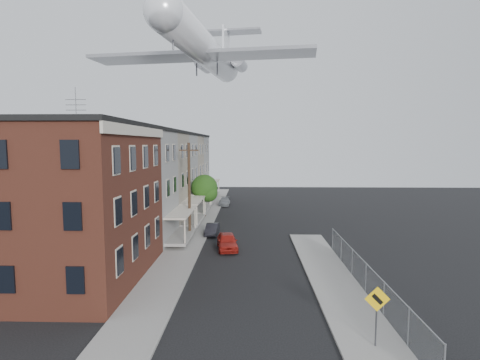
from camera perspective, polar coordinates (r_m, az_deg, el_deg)
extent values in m
plane|color=black|center=(18.93, 1.12, -22.52)|extent=(120.00, 120.00, 0.00)
cube|color=gray|center=(42.03, -6.20, -6.62)|extent=(3.00, 62.00, 0.12)
cube|color=gray|center=(24.96, 14.45, -15.39)|extent=(3.00, 26.00, 0.12)
cube|color=gray|center=(41.86, -4.22, -6.64)|extent=(0.15, 62.00, 0.14)
cube|color=gray|center=(24.68, 11.04, -15.54)|extent=(0.15, 26.00, 0.14)
cube|color=#341810|center=(26.90, -25.27, -3.33)|extent=(10.00, 12.00, 10.00)
cube|color=black|center=(26.64, -25.74, 7.68)|extent=(10.30, 12.30, 0.30)
cube|color=beige|center=(24.73, -15.09, 7.20)|extent=(0.16, 12.20, 0.60)
cylinder|color=#515156|center=(24.04, -23.74, 10.44)|extent=(0.04, 0.04, 2.00)
cube|color=slate|center=(35.55, -18.38, -1.04)|extent=(10.00, 7.00, 10.00)
cube|color=black|center=(35.36, -18.64, 7.28)|extent=(10.25, 7.00, 0.30)
cube|color=gray|center=(34.80, -8.88, -8.41)|extent=(1.80, 6.40, 0.25)
cube|color=beige|center=(34.33, -8.93, -4.84)|extent=(1.90, 6.50, 0.15)
cube|color=gray|center=(42.17, -15.15, 0.05)|extent=(10.00, 7.00, 10.00)
cube|color=black|center=(42.00, -15.33, 7.06)|extent=(10.25, 7.00, 0.30)
cube|color=gray|center=(41.53, -7.13, -6.09)|extent=(1.80, 6.40, 0.25)
cube|color=beige|center=(41.14, -7.16, -3.09)|extent=(1.90, 6.50, 0.15)
cube|color=slate|center=(48.88, -12.80, 0.84)|extent=(10.00, 7.00, 10.00)
cube|color=black|center=(48.74, -12.93, 6.88)|extent=(10.25, 7.00, 0.30)
cube|color=gray|center=(48.34, -5.88, -4.42)|extent=(1.80, 6.40, 0.25)
cube|color=beige|center=(48.00, -5.90, -1.84)|extent=(1.90, 6.50, 0.15)
cube|color=gray|center=(55.67, -11.03, 1.44)|extent=(10.00, 7.00, 10.00)
cube|color=black|center=(55.55, -11.12, 6.74)|extent=(10.25, 7.00, 0.30)
cube|color=gray|center=(55.19, -4.94, -3.17)|extent=(1.80, 6.40, 0.25)
cube|color=beige|center=(54.90, -4.96, -0.90)|extent=(1.90, 6.50, 0.15)
cube|color=slate|center=(62.51, -9.63, 1.90)|extent=(10.00, 7.00, 10.00)
cube|color=black|center=(62.40, -9.71, 6.63)|extent=(10.25, 7.00, 0.30)
cube|color=gray|center=(62.08, -4.21, -2.19)|extent=(1.80, 6.40, 0.25)
cube|color=beige|center=(61.82, -4.23, -0.17)|extent=(1.90, 6.50, 0.15)
cylinder|color=gray|center=(18.91, 24.29, -19.85)|extent=(0.06, 0.06, 1.90)
cylinder|color=gray|center=(21.46, 21.07, -16.60)|extent=(0.06, 0.06, 1.90)
cylinder|color=gray|center=(24.12, 18.63, -14.01)|extent=(0.06, 0.06, 1.90)
cylinder|color=gray|center=(26.85, 16.71, -11.92)|extent=(0.06, 0.06, 1.90)
cylinder|color=gray|center=(29.64, 15.18, -10.22)|extent=(0.06, 0.06, 1.90)
cylinder|color=gray|center=(32.46, 13.92, -8.80)|extent=(0.06, 0.06, 1.90)
cube|color=gray|center=(23.84, 18.69, -11.97)|extent=(0.04, 18.00, 0.04)
cube|color=gray|center=(24.12, 18.63, -14.01)|extent=(0.02, 18.00, 1.80)
cylinder|color=#515156|center=(18.29, 20.04, -19.38)|extent=(0.07, 0.07, 2.60)
cube|color=yellow|center=(17.88, 20.19, -16.66)|extent=(1.10, 0.03, 1.10)
cube|color=black|center=(17.87, 20.21, -16.68)|extent=(0.52, 0.02, 0.52)
cylinder|color=black|center=(35.44, -7.74, -1.64)|extent=(0.26, 0.26, 9.00)
cube|color=black|center=(35.17, -7.82, 4.52)|extent=(1.80, 0.12, 0.12)
cylinder|color=black|center=(35.29, -8.95, 4.83)|extent=(0.08, 0.08, 0.25)
cylinder|color=black|center=(35.06, -6.69, 4.86)|extent=(0.08, 0.08, 0.25)
cylinder|color=black|center=(45.69, -5.42, -4.17)|extent=(0.24, 0.24, 2.40)
sphere|color=#173C10|center=(45.35, -5.44, -1.18)|extent=(3.20, 3.20, 3.20)
sphere|color=#173C10|center=(45.07, -4.85, -1.94)|extent=(2.24, 2.24, 2.24)
imported|color=#A61D15|center=(32.02, -1.95, -9.32)|extent=(2.14, 4.22, 1.38)
imported|color=black|center=(37.04, -4.28, -7.51)|extent=(1.27, 3.34, 1.09)
imported|color=gray|center=(54.23, -2.40, -3.32)|extent=(1.54, 3.73, 1.08)
cylinder|color=white|center=(40.65, -5.44, 19.15)|extent=(6.17, 22.63, 2.99)
sphere|color=white|center=(30.38, -11.52, 23.82)|extent=(2.99, 2.99, 2.99)
cone|color=white|center=(51.33, -2.02, 16.31)|extent=(3.36, 3.20, 2.99)
cube|color=#939399|center=(39.13, -6.00, 18.28)|extent=(22.76, 7.10, 0.33)
cylinder|color=#939399|center=(48.75, -5.55, 17.08)|extent=(2.02, 3.91, 1.50)
cylinder|color=#939399|center=(47.80, -0.11, 17.34)|extent=(2.02, 3.91, 1.50)
cube|color=white|center=(51.44, -2.15, 19.27)|extent=(0.74, 3.55, 5.23)
cube|color=#939399|center=(52.94, -1.93, 21.59)|extent=(9.14, 3.68, 0.23)
cylinder|color=#515156|center=(31.58, -10.15, 19.94)|extent=(0.15, 0.15, 1.12)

